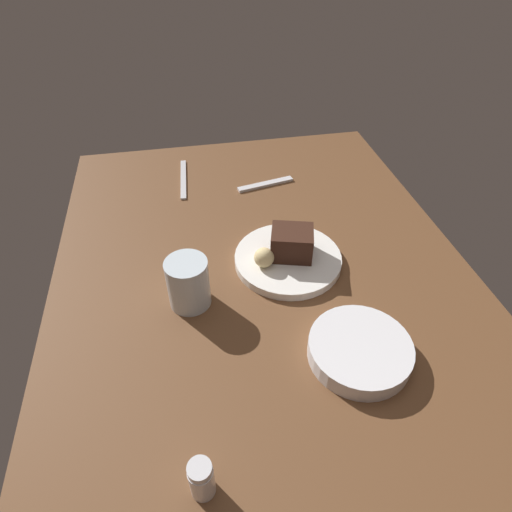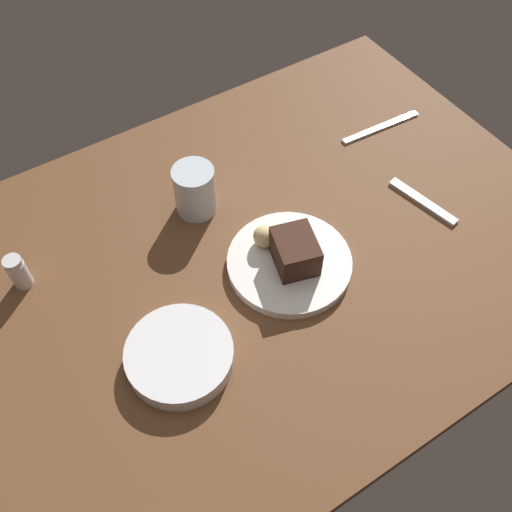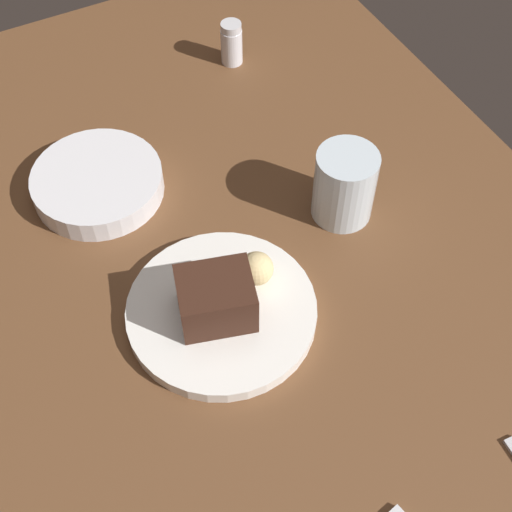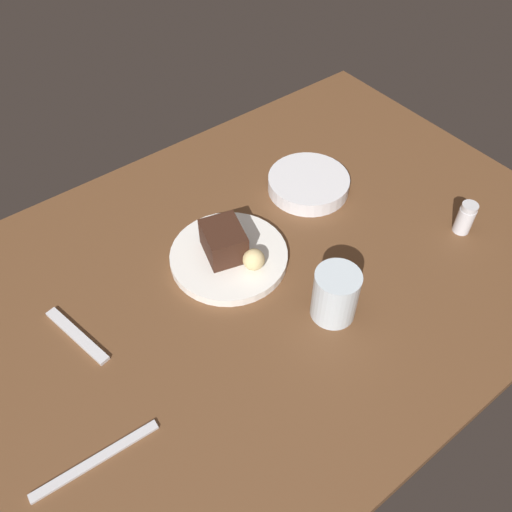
{
  "view_description": "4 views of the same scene",
  "coord_description": "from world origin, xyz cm",
  "px_view_note": "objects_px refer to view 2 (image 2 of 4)",
  "views": [
    {
      "loc": [
        -58.72,
        13.54,
        62.87
      ],
      "look_at": [
        4.47,
        1.31,
        5.99
      ],
      "focal_mm": 30.09,
      "sensor_mm": 36.0,
      "label": 1
    },
    {
      "loc": [
        -31.8,
        -51.81,
        86.66
      ],
      "look_at": [
        -1.06,
        -3.46,
        7.81
      ],
      "focal_mm": 40.6,
      "sensor_mm": 36.0,
      "label": 2
    },
    {
      "loc": [
        45.04,
        -22.03,
        73.51
      ],
      "look_at": [
        2.67,
        0.06,
        8.88
      ],
      "focal_mm": 49.97,
      "sensor_mm": 36.0,
      "label": 3
    },
    {
      "loc": [
        40.16,
        49.17,
        77.97
      ],
      "look_at": [
        2.29,
        -0.14,
        7.18
      ],
      "focal_mm": 37.1,
      "sensor_mm": 36.0,
      "label": 4
    }
  ],
  "objects_px": {
    "bread_roll": "(264,236)",
    "water_glass": "(195,190)",
    "side_bowl": "(180,356)",
    "butter_knife": "(381,127)",
    "dessert_plate": "(289,263)",
    "dessert_spoon": "(423,202)",
    "chocolate_cake_slice": "(295,251)",
    "salt_shaker": "(18,272)"
  },
  "relations": [
    {
      "from": "bread_roll",
      "to": "butter_knife",
      "type": "bearing_deg",
      "value": 19.49
    },
    {
      "from": "chocolate_cake_slice",
      "to": "dessert_spoon",
      "type": "xyz_separation_m",
      "value": [
        0.29,
        -0.01,
        -0.04
      ]
    },
    {
      "from": "dessert_plate",
      "to": "butter_knife",
      "type": "distance_m",
      "value": 0.41
    },
    {
      "from": "salt_shaker",
      "to": "butter_knife",
      "type": "xyz_separation_m",
      "value": [
        0.77,
        -0.02,
        -0.03
      ]
    },
    {
      "from": "dessert_plate",
      "to": "dessert_spoon",
      "type": "relative_size",
      "value": 1.46
    },
    {
      "from": "salt_shaker",
      "to": "butter_knife",
      "type": "height_order",
      "value": "salt_shaker"
    },
    {
      "from": "salt_shaker",
      "to": "side_bowl",
      "type": "bearing_deg",
      "value": -59.85
    },
    {
      "from": "dessert_plate",
      "to": "salt_shaker",
      "type": "xyz_separation_m",
      "value": [
        -0.41,
        0.22,
        0.02
      ]
    },
    {
      "from": "butter_knife",
      "to": "salt_shaker",
      "type": "bearing_deg",
      "value": -178.22
    },
    {
      "from": "side_bowl",
      "to": "chocolate_cake_slice",
      "type": "bearing_deg",
      "value": 11.48
    },
    {
      "from": "butter_knife",
      "to": "water_glass",
      "type": "bearing_deg",
      "value": -178.32
    },
    {
      "from": "salt_shaker",
      "to": "bread_roll",
      "type": "bearing_deg",
      "value": -22.31
    },
    {
      "from": "dessert_plate",
      "to": "chocolate_cake_slice",
      "type": "xyz_separation_m",
      "value": [
        0.0,
        -0.01,
        0.04
      ]
    },
    {
      "from": "side_bowl",
      "to": "butter_knife",
      "type": "bearing_deg",
      "value": 22.13
    },
    {
      "from": "dessert_spoon",
      "to": "dessert_plate",
      "type": "bearing_deg",
      "value": 75.35
    },
    {
      "from": "chocolate_cake_slice",
      "to": "dessert_spoon",
      "type": "bearing_deg",
      "value": -1.64
    },
    {
      "from": "salt_shaker",
      "to": "side_bowl",
      "type": "xyz_separation_m",
      "value": [
        0.16,
        -0.27,
        -0.02
      ]
    },
    {
      "from": "bread_roll",
      "to": "chocolate_cake_slice",
      "type": "bearing_deg",
      "value": -70.76
    },
    {
      "from": "chocolate_cake_slice",
      "to": "side_bowl",
      "type": "xyz_separation_m",
      "value": [
        -0.25,
        -0.05,
        -0.03
      ]
    },
    {
      "from": "bread_roll",
      "to": "water_glass",
      "type": "xyz_separation_m",
      "value": [
        -0.05,
        0.15,
        0.01
      ]
    },
    {
      "from": "water_glass",
      "to": "chocolate_cake_slice",
      "type": "bearing_deg",
      "value": -70.28
    },
    {
      "from": "salt_shaker",
      "to": "dessert_plate",
      "type": "bearing_deg",
      "value": -27.87
    },
    {
      "from": "salt_shaker",
      "to": "dessert_spoon",
      "type": "relative_size",
      "value": 0.45
    },
    {
      "from": "side_bowl",
      "to": "dessert_plate",
      "type": "bearing_deg",
      "value": 13.34
    },
    {
      "from": "chocolate_cake_slice",
      "to": "side_bowl",
      "type": "bearing_deg",
      "value": -168.52
    },
    {
      "from": "bread_roll",
      "to": "dessert_spoon",
      "type": "relative_size",
      "value": 0.27
    },
    {
      "from": "dessert_plate",
      "to": "dessert_spoon",
      "type": "xyz_separation_m",
      "value": [
        0.3,
        -0.02,
        -0.01
      ]
    },
    {
      "from": "chocolate_cake_slice",
      "to": "salt_shaker",
      "type": "height_order",
      "value": "chocolate_cake_slice"
    },
    {
      "from": "butter_knife",
      "to": "side_bowl",
      "type": "bearing_deg",
      "value": -154.32
    },
    {
      "from": "dessert_spoon",
      "to": "chocolate_cake_slice",
      "type": "bearing_deg",
      "value": 76.75
    },
    {
      "from": "side_bowl",
      "to": "dessert_spoon",
      "type": "bearing_deg",
      "value": 4.48
    },
    {
      "from": "water_glass",
      "to": "dessert_spoon",
      "type": "xyz_separation_m",
      "value": [
        0.37,
        -0.22,
        -0.05
      ]
    },
    {
      "from": "bread_roll",
      "to": "salt_shaker",
      "type": "bearing_deg",
      "value": 157.69
    },
    {
      "from": "bread_roll",
      "to": "dessert_plate",
      "type": "bearing_deg",
      "value": -72.7
    },
    {
      "from": "water_glass",
      "to": "butter_knife",
      "type": "xyz_separation_m",
      "value": [
        0.44,
        -0.01,
        -0.05
      ]
    },
    {
      "from": "chocolate_cake_slice",
      "to": "butter_knife",
      "type": "distance_m",
      "value": 0.42
    },
    {
      "from": "side_bowl",
      "to": "butter_knife",
      "type": "height_order",
      "value": "side_bowl"
    },
    {
      "from": "salt_shaker",
      "to": "water_glass",
      "type": "distance_m",
      "value": 0.34
    },
    {
      "from": "bread_roll",
      "to": "water_glass",
      "type": "relative_size",
      "value": 0.41
    },
    {
      "from": "chocolate_cake_slice",
      "to": "bread_roll",
      "type": "height_order",
      "value": "chocolate_cake_slice"
    },
    {
      "from": "dessert_plate",
      "to": "side_bowl",
      "type": "xyz_separation_m",
      "value": [
        -0.25,
        -0.06,
        0.01
      ]
    },
    {
      "from": "dessert_plate",
      "to": "water_glass",
      "type": "relative_size",
      "value": 2.24
    }
  ]
}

